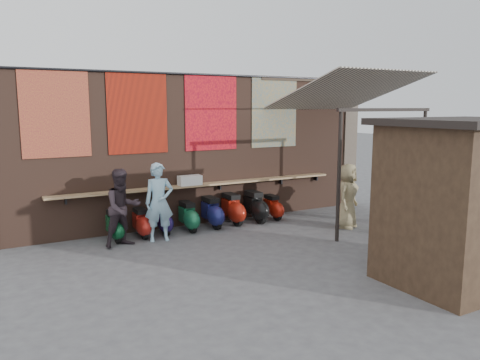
# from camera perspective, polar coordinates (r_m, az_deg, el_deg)

# --- Properties ---
(ground) EXTENTS (70.00, 70.00, 0.00)m
(ground) POSITION_cam_1_polar(r_m,az_deg,el_deg) (10.72, 0.91, -8.18)
(ground) COLOR #474749
(ground) RESTS_ON ground
(brick_wall) EXTENTS (10.00, 0.40, 4.00)m
(brick_wall) POSITION_cam_1_polar(r_m,az_deg,el_deg) (12.71, -5.13, 3.69)
(brick_wall) COLOR brown
(brick_wall) RESTS_ON ground
(pier_right) EXTENTS (0.50, 0.50, 4.00)m
(pier_right) POSITION_cam_1_polar(r_m,az_deg,el_deg) (15.54, 12.76, 4.46)
(pier_right) COLOR #4C4238
(pier_right) RESTS_ON ground
(eating_counter) EXTENTS (8.00, 0.32, 0.05)m
(eating_counter) POSITION_cam_1_polar(r_m,az_deg,el_deg) (12.49, -4.39, -0.56)
(eating_counter) COLOR #9E7A51
(eating_counter) RESTS_ON brick_wall
(shelf_box) EXTENTS (0.61, 0.28, 0.25)m
(shelf_box) POSITION_cam_1_polar(r_m,az_deg,el_deg) (12.27, -6.14, -0.04)
(shelf_box) COLOR white
(shelf_box) RESTS_ON eating_counter
(tapestry_redgold) EXTENTS (1.50, 0.02, 2.00)m
(tapestry_redgold) POSITION_cam_1_polar(r_m,az_deg,el_deg) (11.47, -21.58, 7.55)
(tapestry_redgold) COLOR maroon
(tapestry_redgold) RESTS_ON brick_wall
(tapestry_sun) EXTENTS (1.50, 0.02, 2.00)m
(tapestry_sun) POSITION_cam_1_polar(r_m,az_deg,el_deg) (11.86, -12.37, 7.99)
(tapestry_sun) COLOR red
(tapestry_sun) RESTS_ON brick_wall
(tapestry_orange) EXTENTS (1.50, 0.02, 2.00)m
(tapestry_orange) POSITION_cam_1_polar(r_m,az_deg,el_deg) (12.58, -3.52, 8.22)
(tapestry_orange) COLOR red
(tapestry_orange) RESTS_ON brick_wall
(tapestry_multi) EXTENTS (1.50, 0.02, 2.00)m
(tapestry_multi) POSITION_cam_1_polar(r_m,az_deg,el_deg) (13.56, 4.22, 8.26)
(tapestry_multi) COLOR #286793
(tapestry_multi) RESTS_ON brick_wall
(hang_rail) EXTENTS (9.50, 0.06, 0.06)m
(hang_rail) POSITION_cam_1_polar(r_m,az_deg,el_deg) (12.47, -4.82, 12.70)
(hang_rail) COLOR black
(hang_rail) RESTS_ON brick_wall
(scooter_stool_0) EXTENTS (0.34, 0.75, 0.71)m
(scooter_stool_0) POSITION_cam_1_polar(r_m,az_deg,el_deg) (11.50, -15.03, -5.45)
(scooter_stool_0) COLOR #0F4D28
(scooter_stool_0) RESTS_ON ground
(scooter_stool_1) EXTENTS (0.33, 0.74, 0.70)m
(scooter_stool_1) POSITION_cam_1_polar(r_m,az_deg,el_deg) (11.67, -11.94, -5.16)
(scooter_stool_1) COLOR #A41D15
(scooter_stool_1) RESTS_ON ground
(scooter_stool_2) EXTENTS (0.33, 0.73, 0.70)m
(scooter_stool_2) POSITION_cam_1_polar(r_m,az_deg,el_deg) (11.89, -9.39, -4.84)
(scooter_stool_2) COLOR #231550
(scooter_stool_2) RESTS_ON ground
(scooter_stool_3) EXTENTS (0.35, 0.78, 0.74)m
(scooter_stool_3) POSITION_cam_1_polar(r_m,az_deg,el_deg) (12.06, -6.31, -4.46)
(scooter_stool_3) COLOR #175F3B
(scooter_stool_3) RESTS_ON ground
(scooter_stool_4) EXTENTS (0.38, 0.84, 0.80)m
(scooter_stool_4) POSITION_cam_1_polar(r_m,az_deg,el_deg) (12.35, -3.44, -3.97)
(scooter_stool_4) COLOR navy
(scooter_stool_4) RESTS_ON ground
(scooter_stool_5) EXTENTS (0.39, 0.87, 0.83)m
(scooter_stool_5) POSITION_cam_1_polar(r_m,az_deg,el_deg) (12.65, -0.92, -3.58)
(scooter_stool_5) COLOR maroon
(scooter_stool_5) RESTS_ON ground
(scooter_stool_6) EXTENTS (0.40, 0.89, 0.84)m
(scooter_stool_6) POSITION_cam_1_polar(r_m,az_deg,el_deg) (12.91, 1.84, -3.29)
(scooter_stool_6) COLOR black
(scooter_stool_6) RESTS_ON ground
(scooter_stool_7) EXTENTS (0.32, 0.71, 0.68)m
(scooter_stool_7) POSITION_cam_1_polar(r_m,az_deg,el_deg) (13.27, 4.01, -3.34)
(scooter_stool_7) COLOR #A71A0C
(scooter_stool_7) RESTS_ON ground
(diner_left) EXTENTS (0.74, 0.54, 1.86)m
(diner_left) POSITION_cam_1_polar(r_m,az_deg,el_deg) (11.18, -9.84, -2.67)
(diner_left) COLOR #9BCAE2
(diner_left) RESTS_ON ground
(diner_right) EXTENTS (0.99, 0.84, 1.78)m
(diner_right) POSITION_cam_1_polar(r_m,az_deg,el_deg) (10.91, -14.11, -3.31)
(diner_right) COLOR #30262C
(diner_right) RESTS_ON ground
(shopper_navy) EXTENTS (0.97, 0.81, 1.55)m
(shopper_navy) POSITION_cam_1_polar(r_m,az_deg,el_deg) (12.26, 16.80, -2.64)
(shopper_navy) COLOR #172334
(shopper_navy) RESTS_ON ground
(shopper_grey) EXTENTS (1.08, 0.66, 1.62)m
(shopper_grey) POSITION_cam_1_polar(r_m,az_deg,el_deg) (13.32, 20.47, -1.76)
(shopper_grey) COLOR #595A5E
(shopper_grey) RESTS_ON ground
(shopper_tan) EXTENTS (0.98, 0.86, 1.69)m
(shopper_tan) POSITION_cam_1_polar(r_m,az_deg,el_deg) (12.55, 12.97, -1.89)
(shopper_tan) COLOR #9B8B62
(shopper_tan) RESTS_ON ground
(market_stall) EXTENTS (2.63, 1.98, 2.83)m
(market_stall) POSITION_cam_1_polar(r_m,az_deg,el_deg) (9.28, 25.61, -2.75)
(market_stall) COLOR black
(market_stall) RESTS_ON ground
(stall_roof) EXTENTS (2.94, 2.28, 0.12)m
(stall_roof) POSITION_cam_1_polar(r_m,az_deg,el_deg) (9.12, 26.24, 6.37)
(stall_roof) COLOR black
(stall_roof) RESTS_ON market_stall
(stall_sign) EXTENTS (1.20, 0.05, 0.50)m
(stall_sign) POSITION_cam_1_polar(r_m,az_deg,el_deg) (9.79, 21.05, 1.88)
(stall_sign) COLOR gold
(stall_sign) RESTS_ON market_stall
(stall_shelf) EXTENTS (2.17, 0.12, 0.06)m
(stall_shelf) POSITION_cam_1_polar(r_m,az_deg,el_deg) (9.96, 20.72, -3.95)
(stall_shelf) COLOR #473321
(stall_shelf) RESTS_ON market_stall
(awning_canvas) EXTENTS (3.20, 3.28, 0.97)m
(awning_canvas) POSITION_cam_1_polar(r_m,az_deg,el_deg) (13.03, 12.63, 10.47)
(awning_canvas) COLOR beige
(awning_canvas) RESTS_ON brick_wall
(awning_ledger) EXTENTS (3.30, 0.08, 0.12)m
(awning_ledger) POSITION_cam_1_polar(r_m,az_deg,el_deg) (14.28, 8.37, 12.04)
(awning_ledger) COLOR #33261C
(awning_ledger) RESTS_ON brick_wall
(awning_header) EXTENTS (3.00, 0.08, 0.08)m
(awning_header) POSITION_cam_1_polar(r_m,az_deg,el_deg) (11.94, 17.36, 8.18)
(awning_header) COLOR black
(awning_header) RESTS_ON awning_post_left
(awning_post_left) EXTENTS (0.09, 0.09, 3.10)m
(awning_post_left) POSITION_cam_1_polar(r_m,az_deg,el_deg) (11.09, 11.96, 0.42)
(awning_post_left) COLOR black
(awning_post_left) RESTS_ON ground
(awning_post_right) EXTENTS (0.09, 0.09, 3.10)m
(awning_post_right) POSITION_cam_1_polar(r_m,az_deg,el_deg) (13.08, 21.30, 1.28)
(awning_post_right) COLOR black
(awning_post_right) RESTS_ON ground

